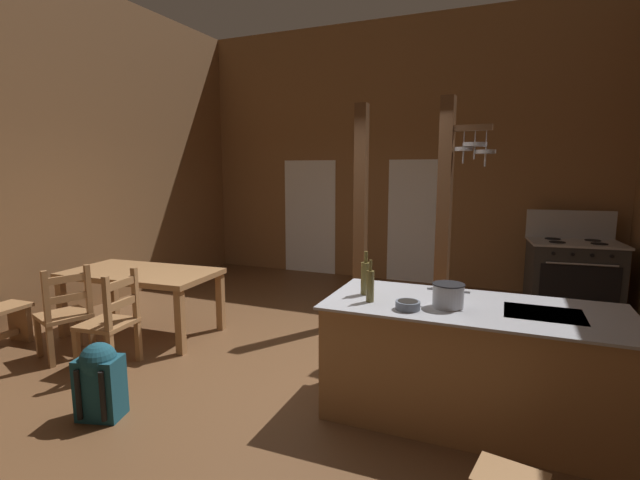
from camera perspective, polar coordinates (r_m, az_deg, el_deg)
ground_plane at (r=4.56m, az=-3.67°, el=-16.35°), size 7.66×8.56×0.10m
wall_back at (r=7.86m, az=9.40°, el=10.64°), size 7.66×0.14×4.30m
wall_left at (r=6.51m, az=-33.09°, el=9.75°), size 0.14×8.56×4.30m
glazed_door_back_left at (r=8.33m, az=-1.30°, el=2.89°), size 1.00×0.01×2.05m
glazed_panel_back_right at (r=7.75m, az=11.52°, el=2.27°), size 0.84×0.01×2.05m
kitchen_island at (r=3.73m, az=18.29°, el=-14.41°), size 2.17×0.99×0.89m
stove_range at (r=7.08m, az=29.08°, el=-3.74°), size 1.22×0.93×1.32m
support_post_with_pot_rack at (r=5.12m, az=15.66°, el=3.48°), size 0.58×0.26×2.65m
support_post_center at (r=5.53m, az=5.11°, el=2.98°), size 0.14×0.14×2.65m
dining_table at (r=5.62m, az=-21.50°, el=-4.50°), size 1.76×1.02×0.74m
ladderback_chair_near_window at (r=5.27m, az=-29.34°, el=-8.15°), size 0.57×0.57×0.95m
ladderback_chair_by_post at (r=4.81m, az=-24.70°, el=-9.35°), size 0.49×0.49×0.95m
backpack at (r=3.98m, az=-25.89°, el=-15.34°), size 0.37×0.36×0.60m
stockpot_on_counter at (r=3.46m, az=15.78°, el=-6.71°), size 0.30×0.23×0.18m
mixing_bowl_on_counter at (r=3.35m, az=10.95°, el=-8.04°), size 0.18×0.18×0.06m
bottle_tall_on_counter at (r=3.67m, az=5.74°, el=-4.69°), size 0.08×0.08×0.35m
bottle_short_on_counter at (r=3.48m, az=6.31°, el=-5.66°), size 0.06×0.06×0.32m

